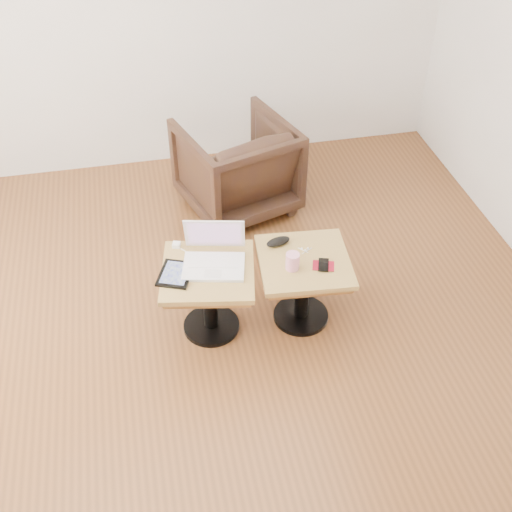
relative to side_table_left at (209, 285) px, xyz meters
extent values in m
cube|color=brown|center=(-0.11, -0.29, -0.35)|extent=(4.50, 4.50, 0.01)
cylinder|color=black|center=(0.00, 0.00, -0.33)|extent=(0.33, 0.33, 0.03)
cylinder|color=black|center=(0.00, 0.00, -0.12)|extent=(0.08, 0.08, 0.40)
cube|color=brown|center=(0.00, 0.00, 0.06)|extent=(0.55, 0.55, 0.04)
cube|color=olive|center=(0.00, 0.00, 0.10)|extent=(0.59, 0.59, 0.03)
cylinder|color=black|center=(0.55, -0.03, -0.33)|extent=(0.33, 0.33, 0.03)
cylinder|color=black|center=(0.55, -0.03, -0.12)|extent=(0.08, 0.08, 0.40)
cube|color=brown|center=(0.55, -0.03, 0.06)|extent=(0.51, 0.51, 0.04)
cube|color=olive|center=(0.55, -0.03, 0.10)|extent=(0.55, 0.55, 0.03)
cube|color=white|center=(0.03, 0.01, 0.13)|extent=(0.38, 0.31, 0.02)
cube|color=silver|center=(0.04, 0.04, 0.14)|extent=(0.30, 0.17, 0.00)
cube|color=silver|center=(0.02, -0.06, 0.14)|extent=(0.10, 0.08, 0.00)
cube|color=white|center=(0.07, 0.15, 0.24)|extent=(0.35, 0.14, 0.22)
cube|color=#943337|center=(0.07, 0.15, 0.24)|extent=(0.30, 0.12, 0.18)
cube|color=black|center=(-0.18, -0.01, 0.12)|extent=(0.24, 0.27, 0.01)
cube|color=#191E38|center=(-0.18, -0.01, 0.13)|extent=(0.20, 0.22, 0.00)
cube|color=white|center=(-0.15, 0.23, 0.13)|extent=(0.05, 0.05, 0.03)
ellipsoid|color=black|center=(0.43, 0.13, 0.14)|extent=(0.16, 0.10, 0.05)
cylinder|color=#DD3D80|center=(0.46, -0.09, 0.17)|extent=(0.09, 0.09, 0.10)
sphere|color=white|center=(0.57, 0.04, 0.12)|extent=(0.01, 0.01, 0.01)
sphere|color=white|center=(0.59, 0.05, 0.12)|extent=(0.01, 0.01, 0.01)
sphere|color=white|center=(0.55, 0.06, 0.12)|extent=(0.01, 0.01, 0.01)
cylinder|color=white|center=(0.57, 0.04, 0.12)|extent=(0.07, 0.04, 0.00)
cube|color=maroon|center=(0.64, -0.11, 0.12)|extent=(0.14, 0.12, 0.01)
cube|color=black|center=(0.64, -0.11, 0.13)|extent=(0.09, 0.12, 0.01)
imported|color=black|center=(0.38, 1.19, -0.01)|extent=(0.92, 0.93, 0.68)
camera|label=1|loc=(-0.29, -2.65, 2.48)|focal=45.00mm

